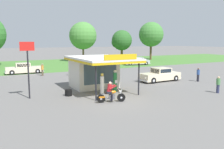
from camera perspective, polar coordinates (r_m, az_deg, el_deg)
name	(u,v)px	position (r m, az deg, el deg)	size (l,w,h in m)	color
ground_plane	(114,99)	(18.41, 0.41, -6.17)	(300.00, 300.00, 0.00)	slate
grass_verge_strip	(39,65)	(46.69, -17.44, 2.25)	(120.00, 24.00, 0.01)	#477A33
service_station_kiosk	(96,70)	(22.67, -4.08, 1.22)	(4.88, 7.23, 3.56)	beige
gas_pump_nearside	(102,85)	(20.03, -2.45, -2.54)	(0.44, 0.44, 1.84)	slate
gas_pump_offside	(115,82)	(20.58, 0.77, -1.93)	(0.44, 0.44, 2.06)	slate
motorcycle_with_rider	(111,94)	(17.46, -0.32, -4.76)	(2.16, 0.84, 1.58)	black
featured_classic_sedan	(160,75)	(27.17, 11.71, -0.16)	(5.12, 2.05, 1.54)	beige
parked_car_back_row_centre	(137,61)	(45.09, 6.13, 3.23)	(5.20, 2.90, 1.43)	#B7B7BC
parked_car_back_row_left	(24,69)	(35.15, -20.81, 1.33)	(5.22, 1.97, 1.50)	beige
parked_car_back_row_centre_right	(96,65)	(38.46, -4.02, 2.45)	(5.34, 2.11, 1.53)	black
bystander_chatting_near_pumps	(72,69)	(31.10, -9.89, 1.38)	(0.34, 0.34, 1.75)	brown
bystander_leaning_by_kiosk	(198,74)	(28.15, 20.43, 0.03)	(0.34, 0.34, 1.56)	black
bystander_admiring_sedan	(88,70)	(31.04, -5.83, 1.22)	(0.34, 0.34, 1.54)	black
bystander_strolling_foreground	(42,69)	(32.06, -16.76, 1.20)	(0.35, 0.35, 1.58)	brown
bystander_standing_back_lot	(218,84)	(22.55, 24.66, -2.23)	(0.34, 0.34, 1.50)	#2D3351
tree_oak_distant_spare	(83,36)	(52.97, -7.16, 9.45)	(6.14, 6.14, 8.82)	brown
tree_oak_left	(151,35)	(58.07, 9.61, 9.56)	(5.98, 5.98, 9.17)	brown
tree_oak_far_right	(121,41)	(56.45, 2.26, 8.32)	(4.87, 4.87, 7.18)	brown
roadside_pole_sign	(28,60)	(19.43, -20.04, 3.39)	(1.10, 0.12, 4.53)	black
spare_tire_stack	(68,93)	(19.93, -10.66, -4.40)	(0.60, 0.60, 0.54)	black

